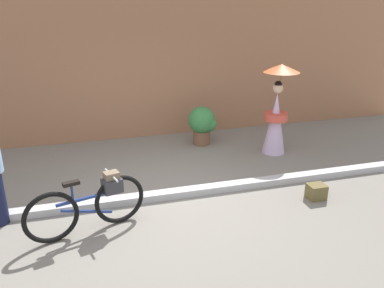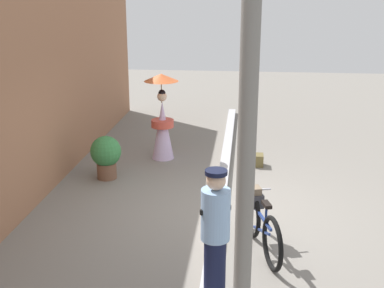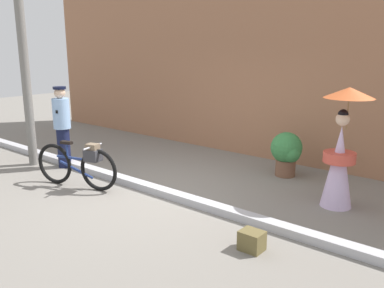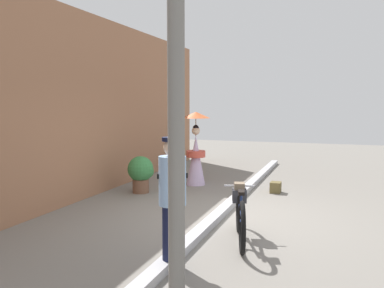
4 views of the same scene
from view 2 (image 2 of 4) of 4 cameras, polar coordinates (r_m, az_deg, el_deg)
The scene contains 9 objects.
ground_plane at distance 8.53m, azimuth 3.10°, elevation -7.64°, with size 30.00×30.00×0.00m, color gray.
building_wall at distance 8.72m, azimuth -19.33°, elevation 5.93°, with size 14.00×0.40×4.04m, color #9E6B4C.
sidewalk_curb at distance 8.50m, azimuth 3.10°, elevation -7.28°, with size 14.00×0.20×0.12m, color #B2B2B7.
bicycle_near_officer at distance 7.25m, azimuth 7.79°, elevation -8.72°, with size 1.66×0.60×0.83m.
person_officer at distance 5.88m, azimuth 2.67°, elevation -10.12°, with size 0.34×0.35×1.67m.
person_with_parasol at distance 10.85m, azimuth -3.40°, elevation 2.96°, with size 0.74×0.74×1.87m.
potted_plant_by_door at distance 9.93m, azimuth -9.68°, elevation -1.18°, with size 0.62×0.60×0.86m.
backpack_on_pavement at distance 10.67m, azimuth 7.52°, elevation -1.79°, with size 0.29×0.24×0.25m.
utility_pole at distance 4.69m, azimuth 6.34°, elevation 2.46°, with size 0.18×0.18×4.80m, color slate.
Camera 2 is at (-7.72, -0.38, 3.59)m, focal length 46.83 mm.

